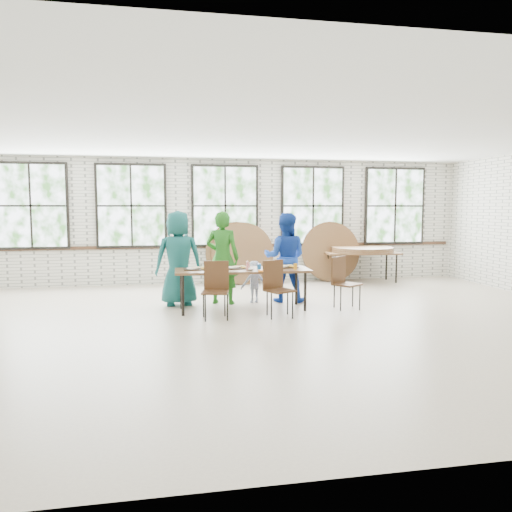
{
  "coord_description": "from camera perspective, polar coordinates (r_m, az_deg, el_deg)",
  "views": [
    {
      "loc": [
        -1.51,
        -7.58,
        1.85
      ],
      "look_at": [
        0.0,
        0.4,
        1.05
      ],
      "focal_mm": 35.0,
      "sensor_mm": 36.0,
      "label": 1
    }
  ],
  "objects": [
    {
      "name": "storage_table",
      "position": [
        12.53,
        12.03,
        0.18
      ],
      "size": [
        1.85,
        0.88,
        0.74
      ],
      "rotation": [
        0.0,
        0.0,
        -0.08
      ],
      "color": "brown",
      "rests_on": "ground"
    },
    {
      "name": "adult_blue",
      "position": [
        9.74,
        3.35,
        -0.17
      ],
      "size": [
        1.01,
        0.9,
        1.74
      ],
      "primitive_type": "imported",
      "rotation": [
        0.0,
        0.0,
        2.8
      ],
      "color": "#16399D",
      "rests_on": "ground"
    },
    {
      "name": "tabletop_clutter",
      "position": [
        8.93,
        -0.87,
        -1.35
      ],
      "size": [
        2.06,
        0.57,
        0.11
      ],
      "color": "black",
      "rests_on": "dining_table"
    },
    {
      "name": "round_tops_stacked",
      "position": [
        12.52,
        12.04,
        0.72
      ],
      "size": [
        1.5,
        1.5,
        0.13
      ],
      "color": "brown",
      "rests_on": "storage_table"
    },
    {
      "name": "chair_near_right",
      "position": [
        8.46,
        2.33,
        -3.17
      ],
      "size": [
        0.55,
        0.54,
        0.95
      ],
      "rotation": [
        0.0,
        0.0,
        0.43
      ],
      "color": "#4A2D18",
      "rests_on": "ground"
    },
    {
      "name": "adult_teal",
      "position": [
        9.46,
        -8.84,
        -0.26
      ],
      "size": [
        0.9,
        0.61,
        1.78
      ],
      "primitive_type": "imported",
      "rotation": [
        0.0,
        0.0,
        3.19
      ],
      "color": "#185B5D",
      "rests_on": "ground"
    },
    {
      "name": "toddler",
      "position": [
        9.67,
        -0.22,
        -2.97
      ],
      "size": [
        0.53,
        0.32,
        0.81
      ],
      "primitive_type": "imported",
      "rotation": [
        0.0,
        0.0,
        3.18
      ],
      "color": "#172048",
      "rests_on": "ground"
    },
    {
      "name": "dining_table",
      "position": [
        8.94,
        -1.54,
        -1.84
      ],
      "size": [
        2.42,
        0.87,
        0.74
      ],
      "rotation": [
        0.0,
        0.0,
        -0.03
      ],
      "color": "brown",
      "rests_on": "ground"
    },
    {
      "name": "chair_near_left",
      "position": [
        8.35,
        -4.61,
        -3.29
      ],
      "size": [
        0.5,
        0.49,
        0.95
      ],
      "rotation": [
        0.0,
        0.0,
        -0.22
      ],
      "color": "#4A2D18",
      "rests_on": "ground"
    },
    {
      "name": "room",
      "position": [
        12.11,
        -3.56,
        5.52
      ],
      "size": [
        12.0,
        12.0,
        12.0
      ],
      "color": "beige",
      "rests_on": "ground"
    },
    {
      "name": "chair_spare",
      "position": [
        9.24,
        9.88,
        -2.49
      ],
      "size": [
        0.58,
        0.57,
        0.95
      ],
      "rotation": [
        0.0,
        0.0,
        0.62
      ],
      "color": "#4A2D18",
      "rests_on": "ground"
    },
    {
      "name": "adult_green",
      "position": [
        9.52,
        -3.86,
        -0.19
      ],
      "size": [
        0.76,
        0.64,
        1.77
      ],
      "primitive_type": "imported",
      "rotation": [
        0.0,
        0.0,
        2.75
      ],
      "color": "#21671B",
      "rests_on": "ground"
    },
    {
      "name": "round_tops_leaning",
      "position": [
        12.11,
        1.71,
        0.34
      ],
      "size": [
        3.87,
        0.4,
        1.5
      ],
      "color": "brown",
      "rests_on": "ground"
    }
  ]
}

